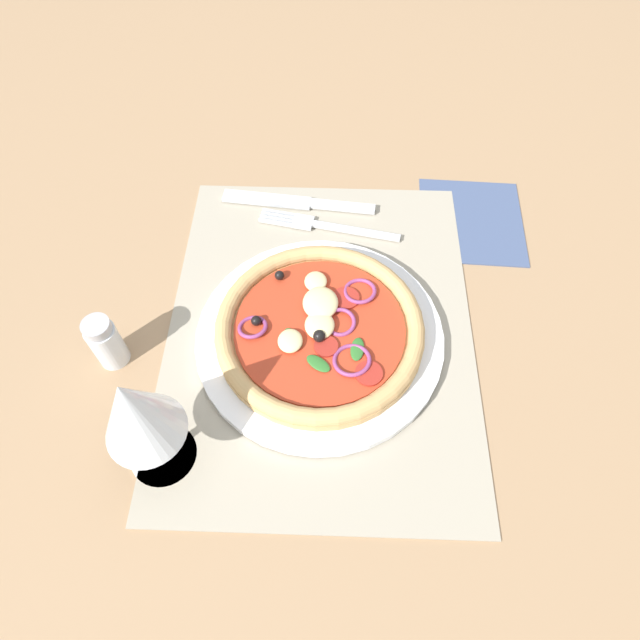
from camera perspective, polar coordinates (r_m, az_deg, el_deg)
The scene contains 9 objects.
ground_plane at distance 62.60cm, azimuth 0.02°, elevation -1.44°, with size 190.00×140.00×2.40cm, color #9E7A56.
placemat at distance 61.42cm, azimuth 0.02°, elevation -0.75°, with size 44.35×33.80×0.40cm, color #A39984.
plate at distance 59.92cm, azimuth 0.20°, elevation -1.75°, with size 26.94×26.94×1.03cm, color white.
pizza at distance 58.58cm, azimuth 0.20°, elevation -0.88°, with size 22.38×22.38×2.62cm.
fork at distance 70.39cm, azimuth 0.12°, elevation 9.83°, with size 4.92×17.96×0.44cm.
knife at distance 73.23cm, azimuth -2.44°, elevation 12.12°, with size 3.69×20.06×0.62cm.
wine_glass at distance 48.10cm, azimuth -18.64°, elevation -9.10°, with size 7.20×7.20×14.90cm.
napkin at distance 74.16cm, azimuth 15.45°, elevation 9.95°, with size 14.45×13.01×0.36cm, color #425175.
pepper_shaker at distance 60.99cm, azimuth -21.34°, elevation -2.17°, with size 3.20×3.20×6.70cm.
Camera 1 is at (-33.10, -1.06, 51.93)cm, focal length 30.83 mm.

